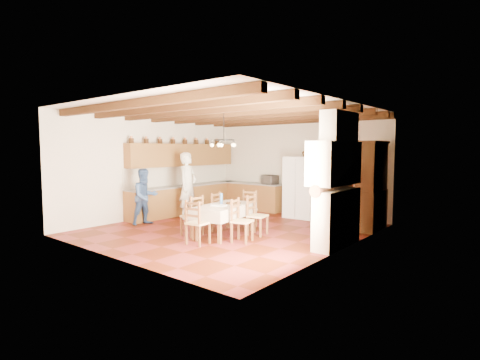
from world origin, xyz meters
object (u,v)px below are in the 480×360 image
(dining_table, at_px, (224,208))
(refrigerator, at_px, (302,187))
(person_man, at_px, (188,186))
(person_woman_red, at_px, (334,197))
(hutch, at_px, (371,186))
(chair_right_far, at_px, (258,215))
(person_woman_blue, at_px, (145,197))
(chair_left_near, at_px, (192,215))
(microwave, at_px, (270,180))
(chair_end_near, at_px, (198,222))
(chair_end_far, at_px, (248,209))
(chair_left_far, at_px, (210,211))
(chair_right_near, at_px, (242,220))

(dining_table, bearing_deg, refrigerator, 85.77)
(person_man, height_order, person_woman_red, person_man)
(hutch, bearing_deg, chair_right_far, -131.03)
(person_woman_blue, bearing_deg, chair_left_near, -85.65)
(hutch, bearing_deg, chair_left_near, -134.80)
(person_woman_blue, height_order, microwave, person_woman_blue)
(chair_end_near, distance_m, microwave, 4.67)
(chair_right_far, bearing_deg, hutch, -48.18)
(chair_end_far, relative_size, person_woman_blue, 0.63)
(chair_left_far, bearing_deg, chair_right_near, 62.20)
(chair_end_near, bearing_deg, person_woman_blue, -18.36)
(person_woman_red, relative_size, microwave, 3.45)
(chair_left_far, relative_size, person_woman_red, 0.54)
(person_woman_blue, distance_m, person_woman_red, 4.94)
(chair_end_near, xyz_separation_m, chair_end_far, (-0.24, 2.04, 0.00))
(dining_table, distance_m, person_man, 2.48)
(chair_right_near, bearing_deg, person_man, 53.62)
(dining_table, distance_m, chair_end_near, 0.99)
(chair_left_far, height_order, person_woman_red, person_woman_red)
(chair_left_far, relative_size, chair_end_near, 1.00)
(microwave, bearing_deg, chair_left_far, -68.77)
(dining_table, bearing_deg, person_man, 157.26)
(chair_left_far, bearing_deg, person_woman_blue, -80.87)
(refrigerator, relative_size, person_man, 0.93)
(chair_right_near, bearing_deg, microwave, 11.35)
(dining_table, distance_m, chair_left_near, 0.78)
(microwave, bearing_deg, chair_right_near, -50.16)
(chair_end_far, bearing_deg, chair_left_near, -124.01)
(chair_left_near, distance_m, microwave, 4.06)
(microwave, bearing_deg, person_woman_blue, -96.05)
(refrigerator, height_order, dining_table, refrigerator)
(refrigerator, bearing_deg, person_man, -141.13)
(chair_left_near, xyz_separation_m, chair_end_near, (0.70, -0.49, 0.00))
(refrigerator, height_order, chair_right_far, refrigerator)
(person_woman_blue, bearing_deg, chair_end_near, -95.44)
(chair_left_far, height_order, chair_right_near, same)
(refrigerator, height_order, chair_right_near, refrigerator)
(chair_right_far, distance_m, chair_end_far, 0.90)
(chair_end_far, bearing_deg, microwave, 94.67)
(hutch, distance_m, dining_table, 3.78)
(chair_left_far, distance_m, chair_right_far, 1.30)
(chair_right_far, bearing_deg, chair_end_far, 43.47)
(chair_left_near, relative_size, chair_right_far, 1.00)
(refrigerator, bearing_deg, hutch, -12.37)
(chair_left_near, height_order, chair_left_far, same)
(hutch, relative_size, person_woman_blue, 1.47)
(refrigerator, height_order, chair_left_far, refrigerator)
(chair_end_far, distance_m, person_woman_red, 2.22)
(hutch, height_order, person_man, hutch)
(chair_right_near, distance_m, microwave, 4.19)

